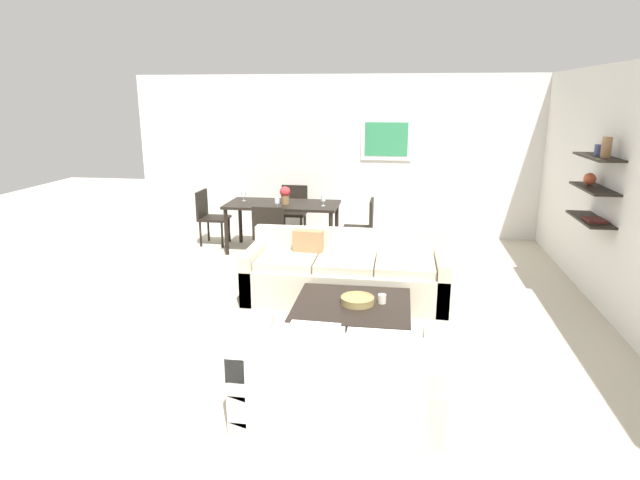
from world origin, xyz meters
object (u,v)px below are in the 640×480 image
Objects in this scene: candle_jar at (382,299)px; centerpiece_vase at (285,194)px; wine_glass_head at (287,191)px; dining_chair_head at (293,208)px; dining_chair_right_near at (363,224)px; dining_chair_left_far at (209,214)px; wine_glass_left_far at (244,194)px; dining_table at (283,208)px; dining_chair_foot at (270,232)px; coffee_table at (352,322)px; wine_glass_foot at (277,201)px; sofa_beige at (346,275)px; decorative_bowl at (357,300)px; wine_glass_right_near at (323,198)px; loveseat_white at (340,377)px.

centerpiece_vase reaches higher than candle_jar.
dining_chair_head is at bearing 90.00° from wine_glass_head.
dining_chair_right_near and dining_chair_head have the same top height.
dining_chair_left_far is 0.72m from wine_glass_left_far.
dining_table is 1.29m from dining_chair_left_far.
wine_glass_left_far is at bearing 124.70° from dining_chair_foot.
candle_jar reaches higher than coffee_table.
dining_chair_foot is 5.63× the size of wine_glass_foot.
sofa_beige is 7.06× the size of decorative_bowl.
dining_chair_left_far is at bearing 132.62° from candle_jar.
sofa_beige is 1.13m from coffee_table.
dining_chair_head is at bearing 93.37° from centerpiece_vase.
dining_chair_foot is at bearing -93.79° from centerpiece_vase.
wine_glass_left_far is 1.02× the size of wine_glass_foot.
wine_glass_right_near is (0.65, -0.10, 0.19)m from dining_table.
wine_glass_head is at bearing 90.00° from dining_chair_foot.
dining_chair_foot is at bearing 122.73° from decorative_bowl.
sofa_beige is 1.15m from candle_jar.
centerpiece_vase is at bearing -43.26° from dining_table.
wine_glass_foot is (-1.18, 1.57, 0.57)m from sofa_beige.
candle_jar is 2.71m from dining_chair_foot.
dining_chair_head is at bearing 26.84° from dining_chair_left_far.
dining_chair_foot is (-1.18, 1.11, 0.21)m from sofa_beige.
coffee_table is 3.73m from wine_glass_head.
loveseat_white is 1.35× the size of coffee_table.
dining_chair_foot is 1.19m from wine_glass_left_far.
loveseat_white is 17.17× the size of candle_jar.
coffee_table is 6.70× the size of wine_glass_right_near.
dining_chair_foot is at bearing -55.30° from wine_glass_left_far.
dining_chair_head reaches higher than dining_table.
candle_jar is (0.47, -1.04, 0.13)m from sofa_beige.
dining_chair_left_far is (-2.66, 4.51, 0.21)m from loveseat_white.
centerpiece_vase reaches higher than wine_glass_foot.
dining_table is at bearing -90.00° from dining_chair_head.
loveseat_white is 1.73× the size of dining_chair_left_far.
coffee_table is at bearing -58.31° from dining_chair_foot.
dining_chair_head is 1.04m from wine_glass_left_far.
dining_table reaches higher than coffee_table.
dining_chair_foot is at bearing 111.77° from loveseat_white.
dining_chair_foot is 5.09× the size of wine_glass_head.
dining_table is 0.68m from wine_glass_right_near.
dining_chair_foot is (-1.65, 2.15, 0.08)m from candle_jar.
dining_chair_head is 1.25m from wine_glass_foot.
dining_chair_foot and dining_chair_right_near have the same top height.
wine_glass_head is at bearing 116.31° from candle_jar.
dining_chair_left_far is 5.63× the size of wine_glass_foot.
wine_glass_head is (1.26, 0.17, 0.37)m from dining_chair_left_far.
loveseat_white reaches higher than coffee_table.
sofa_beige is 2.08× the size of coffee_table.
loveseat_white is 0.89× the size of dining_table.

